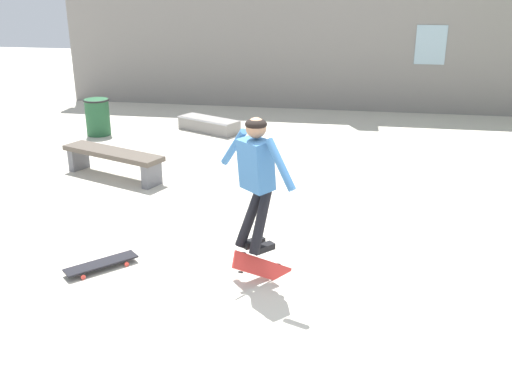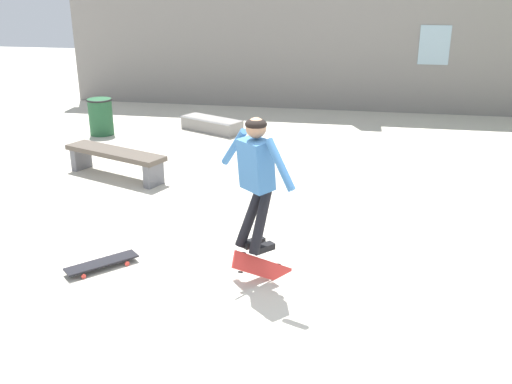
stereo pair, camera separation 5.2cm
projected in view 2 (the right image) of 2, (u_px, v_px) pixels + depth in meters
ground_plane at (254, 271)px, 6.42m from camera, size 40.00×40.00×0.00m
building_backdrop at (321, 27)px, 13.83m from camera, size 13.47×0.52×5.09m
park_bench at (115, 157)px, 9.34m from camera, size 1.91×1.09×0.46m
skate_ledge at (212, 125)px, 12.24m from camera, size 1.45×1.04×0.28m
trash_bin at (101, 116)px, 11.90m from camera, size 0.53×0.53×0.76m
skater at (256, 173)px, 5.82m from camera, size 0.93×0.85×1.44m
skateboard_flipping at (263, 268)px, 6.13m from camera, size 0.56×0.63×0.58m
skateboard_resting at (102, 263)px, 6.44m from camera, size 0.71×0.74×0.08m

